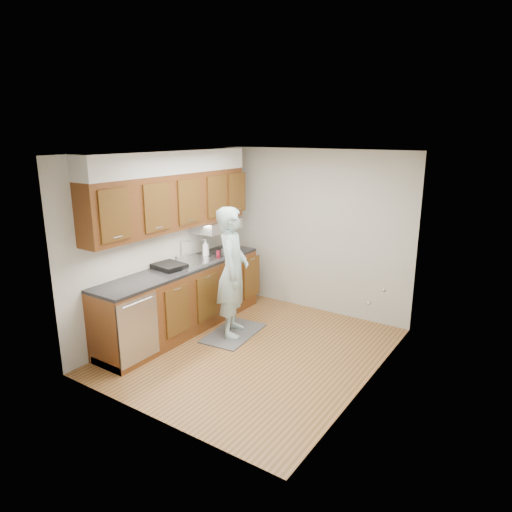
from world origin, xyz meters
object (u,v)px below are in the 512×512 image
(person, at_px, (233,264))
(steel_can, at_px, (223,252))
(soap_bottle_a, at_px, (206,248))
(soap_bottle_b, at_px, (227,248))
(dish_rack, at_px, (169,266))
(soda_can, at_px, (218,254))

(person, bearing_deg, steel_can, 19.49)
(soap_bottle_a, distance_m, soap_bottle_b, 0.35)
(steel_can, bearing_deg, person, -42.46)
(person, distance_m, steel_can, 0.73)
(person, height_order, soap_bottle_a, person)
(dish_rack, bearing_deg, soda_can, 82.74)
(person, xyz_separation_m, soap_bottle_b, (-0.58, 0.64, 0.00))
(soda_can, distance_m, dish_rack, 0.83)
(steel_can, bearing_deg, soda_can, -90.16)
(soap_bottle_a, distance_m, steel_can, 0.27)
(soap_bottle_a, xyz_separation_m, soda_can, (0.19, 0.05, -0.08))
(soap_bottle_b, relative_size, steel_can, 1.64)
(soda_can, xyz_separation_m, dish_rack, (-0.21, -0.81, -0.02))
(person, distance_m, soap_bottle_b, 0.86)
(soda_can, bearing_deg, dish_rack, -104.49)
(soap_bottle_b, bearing_deg, dish_rack, -99.10)
(soda_can, height_order, steel_can, steel_can)
(steel_can, relative_size, dish_rack, 0.26)
(soap_bottle_a, relative_size, soap_bottle_b, 1.52)
(person, bearing_deg, soda_can, 27.28)
(soap_bottle_a, bearing_deg, steel_can, 41.22)
(steel_can, bearing_deg, soap_bottle_a, -138.78)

